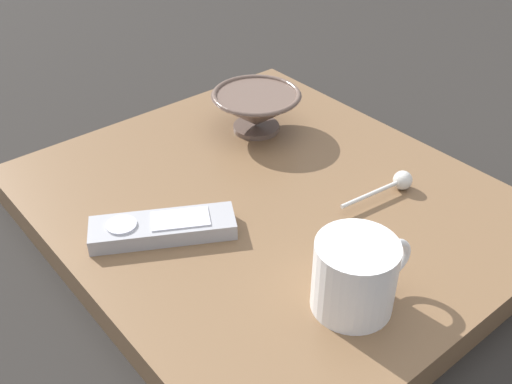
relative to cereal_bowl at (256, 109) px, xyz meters
The scene contains 6 objects.
ground_plane 0.21m from the cereal_bowl, 56.12° to the left, with size 6.00×6.00×0.00m, color black.
table 0.20m from the cereal_bowl, 56.12° to the left, with size 0.57×0.65×0.04m.
cereal_bowl is the anchor object (origin of this frame).
coffee_mug 0.41m from the cereal_bowl, 65.70° to the left, with size 0.12×0.09×0.09m.
teaspoon 0.26m from the cereal_bowl, 99.45° to the left, with size 0.13×0.03×0.03m.
tv_remote_near 0.30m from the cereal_bowl, 26.64° to the left, with size 0.19×0.14×0.02m.
Camera 1 is at (0.45, 0.52, 0.54)m, focal length 42.68 mm.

